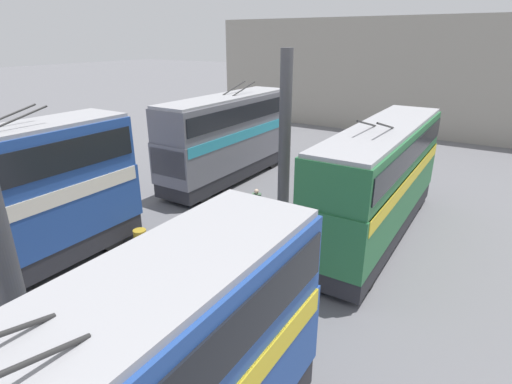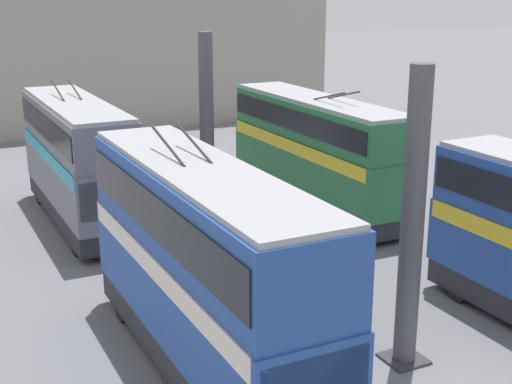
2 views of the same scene
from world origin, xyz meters
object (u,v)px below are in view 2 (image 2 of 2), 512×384
at_px(bus_left_far, 316,146).
at_px(bus_right_near, 203,259).
at_px(bus_right_far, 78,155).
at_px(person_by_right_row, 332,360).
at_px(person_aisle_midway, 226,214).
at_px(oil_drum, 207,281).

xyz_separation_m(bus_left_far, bus_right_near, (-10.84, 9.80, 0.29)).
bearing_deg(bus_right_far, person_by_right_row, -171.45).
distance_m(bus_right_near, person_by_right_row, 3.95).
xyz_separation_m(bus_right_far, person_aisle_midway, (-4.22, -4.70, -2.01)).
distance_m(bus_right_far, oil_drum, 9.44).
bearing_deg(bus_right_near, oil_drum, -23.23).
relative_size(bus_left_far, person_aisle_midway, 6.78).
distance_m(person_by_right_row, person_aisle_midway, 11.69).
xyz_separation_m(bus_right_near, oil_drum, (4.51, -1.94, -2.68)).
xyz_separation_m(bus_right_near, bus_right_far, (13.41, -0.00, -0.19)).
bearing_deg(bus_right_far, bus_left_far, -104.71).
relative_size(person_aisle_midway, oil_drum, 2.07).
distance_m(bus_left_far, bus_right_near, 14.62).
bearing_deg(bus_right_near, person_by_right_row, -133.92).
height_order(bus_right_far, oil_drum, bus_right_far).
relative_size(bus_left_far, bus_right_far, 1.11).
xyz_separation_m(bus_left_far, person_by_right_row, (-13.11, 7.44, -1.92)).
bearing_deg(person_by_right_row, person_aisle_midway, -143.28).
height_order(bus_left_far, person_aisle_midway, bus_left_far).
bearing_deg(bus_right_near, person_aisle_midway, -27.08).
relative_size(bus_left_far, oil_drum, 14.00).
bearing_deg(person_aisle_midway, bus_left_far, 85.72).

